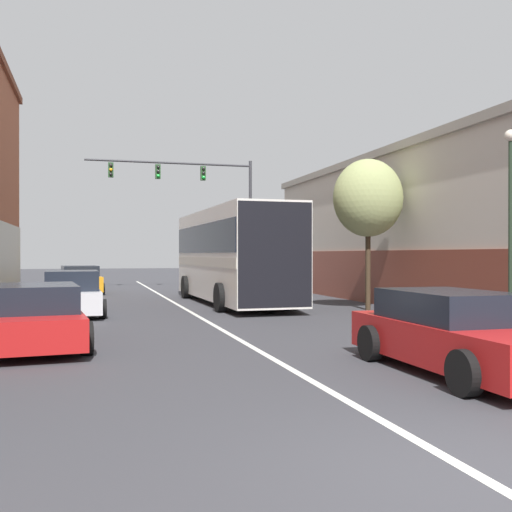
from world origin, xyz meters
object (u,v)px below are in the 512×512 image
parked_car_left_near (32,317)px  street_tree_near (368,198)px  hatchback_foreground (455,334)px  street_lamp (510,223)px  bus (232,252)px  traffic_signal_gantry (199,192)px  parked_car_left_mid (72,295)px  parked_car_left_far (79,280)px

parked_car_left_near → street_tree_near: 12.49m
hatchback_foreground → street_tree_near: (3.59, 10.50, 3.27)m
street_lamp → bus: bearing=112.0°
traffic_signal_gantry → street_tree_near: 15.02m
parked_car_left_mid → traffic_signal_gantry: size_ratio=0.43×
hatchback_foreground → parked_car_left_near: (-6.97, 4.70, -0.00)m
bus → parked_car_left_near: bearing=144.6°
bus → street_lamp: (4.35, -10.79, 0.66)m
parked_car_left_near → street_lamp: bearing=-100.8°
bus → parked_car_left_far: (-5.94, 8.15, -1.39)m
traffic_signal_gantry → street_lamp: (3.77, -21.39, -2.81)m
bus → hatchback_foreground: bearing=-179.8°
parked_car_left_far → street_tree_near: street_tree_near is taller
bus → street_tree_near: street_tree_near is taller
bus → parked_car_left_mid: 6.92m
parked_car_left_near → hatchback_foreground: bearing=-129.3°
parked_car_left_mid → street_lamp: (10.35, -7.63, 2.04)m
hatchback_foreground → street_tree_near: size_ratio=0.88×
traffic_signal_gantry → hatchback_foreground: bearing=-90.5°
traffic_signal_gantry → parked_car_left_far: bearing=-159.3°
street_tree_near → parked_car_left_mid: bearing=175.5°
hatchback_foreground → parked_car_left_mid: parked_car_left_mid is taller
parked_car_left_near → parked_car_left_mid: bearing=-10.7°
hatchback_foreground → traffic_signal_gantry: 25.52m
bus → parked_car_left_mid: bus is taller
hatchback_foreground → street_tree_near: street_tree_near is taller
parked_car_left_near → parked_car_left_mid: 6.62m
parked_car_left_mid → street_lamp: bearing=-128.1°
street_lamp → street_tree_near: (-0.41, 6.84, 1.21)m
hatchback_foreground → traffic_signal_gantry: bearing=-0.4°
parked_car_left_far → traffic_signal_gantry: size_ratio=0.52×
parked_car_left_far → street_tree_near: size_ratio=0.92×
parked_car_left_near → traffic_signal_gantry: traffic_signal_gantry is taller
bus → street_lamp: bearing=-159.2°
hatchback_foreground → parked_car_left_far: bearing=15.7°
parked_car_left_mid → parked_car_left_far: 11.31m
parked_car_left_mid → parked_car_left_far: parked_car_left_mid is taller
bus → traffic_signal_gantry: (0.58, 10.61, 3.47)m
hatchback_foreground → street_lamp: size_ratio=0.93×
street_lamp → street_tree_near: 6.96m
bus → parked_car_left_far: size_ratio=2.22×
bus → street_lamp: size_ratio=2.16×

